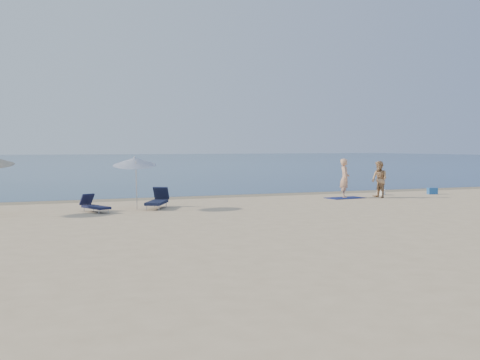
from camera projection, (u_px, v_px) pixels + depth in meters
name	position (u px, v px, depth m)	size (l,w,h in m)	color
sea	(71.00, 161.00, 105.15)	(240.00, 160.00, 0.01)	#0D2A50
wet_sand_strip	(262.00, 195.00, 30.74)	(240.00, 1.60, 0.00)	#847254
person_left	(345.00, 178.00, 28.98)	(0.69, 0.45, 1.90)	tan
person_right	(379.00, 179.00, 29.08)	(0.86, 0.67, 1.78)	tan
beach_towel	(345.00, 198.00, 28.81)	(1.81, 1.00, 0.03)	#0F174E
white_bag	(381.00, 192.00, 30.74)	(0.35, 0.30, 0.30)	white
blue_cooler	(432.00, 191.00, 31.25)	(0.47, 0.33, 0.33)	#1E57A5
umbrella_near	(134.00, 161.00, 23.54)	(2.15, 2.16, 2.22)	silver
lounger_left	(94.00, 206.00, 22.68)	(1.02, 1.61, 0.68)	#141737
lounger_right	(157.00, 201.00, 24.14)	(1.40, 1.94, 0.83)	#121933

